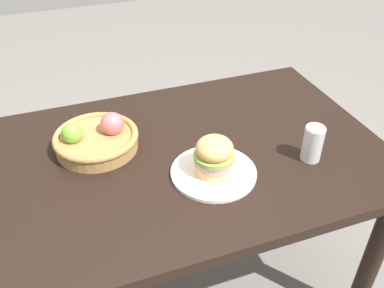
% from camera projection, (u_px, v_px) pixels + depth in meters
% --- Properties ---
extents(ground_plane, '(8.00, 8.00, 0.00)m').
position_uv_depth(ground_plane, '(184.00, 285.00, 1.88)').
color(ground_plane, slate).
extents(dining_table, '(1.40, 0.90, 0.75)m').
position_uv_depth(dining_table, '(181.00, 175.00, 1.49)').
color(dining_table, black).
rests_on(dining_table, ground_plane).
extents(plate, '(0.28, 0.28, 0.01)m').
position_uv_depth(plate, '(214.00, 172.00, 1.34)').
color(plate, silver).
rests_on(plate, dining_table).
extents(sandwich, '(0.13, 0.13, 0.13)m').
position_uv_depth(sandwich, '(214.00, 156.00, 1.30)').
color(sandwich, '#E5BC75').
rests_on(sandwich, plate).
extents(soda_can, '(0.07, 0.07, 0.13)m').
position_uv_depth(soda_can, '(313.00, 143.00, 1.37)').
color(soda_can, silver).
rests_on(soda_can, dining_table).
extents(fruit_basket, '(0.29, 0.29, 0.12)m').
position_uv_depth(fruit_basket, '(96.00, 138.00, 1.43)').
color(fruit_basket, '#9E7542').
rests_on(fruit_basket, dining_table).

